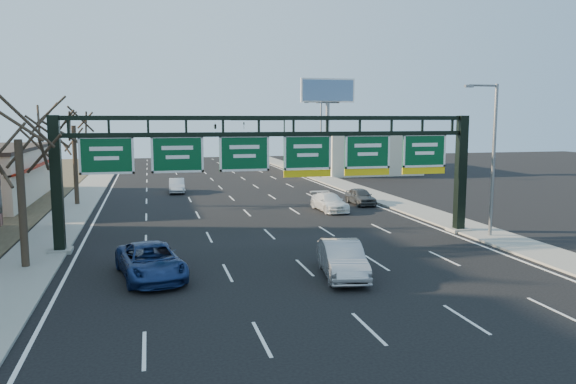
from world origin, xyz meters
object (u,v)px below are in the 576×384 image
object	(u,v)px
sign_gantry	(279,161)
car_white_wagon	(329,202)
car_silver_sedan	(342,259)
car_blue_suv	(151,261)

from	to	relation	value
sign_gantry	car_white_wagon	size ratio (longest dim) A/B	5.38
sign_gantry	car_silver_sedan	xyz separation A→B (m)	(1.08, -7.84, -3.84)
car_silver_sedan	car_white_wagon	bearing A→B (deg)	82.75
car_silver_sedan	car_blue_suv	bearing A→B (deg)	176.64
sign_gantry	car_white_wagon	world-z (taller)	sign_gantry
car_blue_suv	car_silver_sedan	distance (m)	8.51
car_blue_suv	car_white_wagon	distance (m)	20.45
car_blue_suv	car_white_wagon	world-z (taller)	car_blue_suv
sign_gantry	car_silver_sedan	size ratio (longest dim) A/B	5.14
car_silver_sedan	car_white_wagon	distance (m)	18.02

